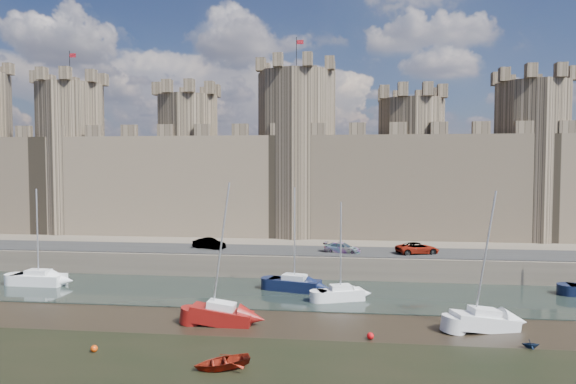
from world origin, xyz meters
name	(u,v)px	position (x,y,z in m)	size (l,w,h in m)	color
water_channel	(251,292)	(0.00, 24.00, 0.04)	(160.00, 12.00, 0.08)	black
quay	(292,232)	(0.00, 60.00, 1.25)	(160.00, 60.00, 2.50)	#4C443A
road	(267,250)	(0.00, 34.00, 2.55)	(160.00, 7.00, 0.10)	black
castle	(278,171)	(-0.64, 48.00, 11.67)	(108.50, 11.00, 29.00)	#42382B
car_1	(209,244)	(-6.98, 34.08, 3.16)	(1.39, 3.99, 1.31)	gray
car_2	(342,248)	(8.76, 33.17, 3.10)	(1.69, 4.15, 1.20)	gray
car_3	(417,248)	(17.14, 33.38, 3.16)	(2.20, 4.78, 1.33)	gray
sailboat_0	(39,278)	(-22.40, 24.23, 0.78)	(5.38, 2.20, 9.97)	silver
sailboat_1	(294,283)	(4.19, 24.92, 0.81)	(5.44, 3.22, 10.22)	black
sailboat_2	(340,293)	(8.77, 21.85, 0.75)	(4.50, 2.93, 9.05)	silver
sailboat_4	(222,314)	(-0.37, 13.82, 0.81)	(4.80, 1.90, 11.20)	maroon
sailboat_5	(484,320)	(19.71, 14.80, 0.76)	(5.25, 3.16, 10.61)	silver
dinghy_4	(222,363)	(1.82, 5.24, 0.36)	(2.45, 0.71, 3.43)	maroon
dinghy_7	(530,344)	(21.81, 11.09, 0.30)	(0.97, 0.59, 1.12)	#0E1B32
buoy_1	(94,349)	(-7.35, 6.99, 0.24)	(0.47, 0.47, 0.47)	#BF3808
buoy_3	(370,336)	(11.07, 11.68, 0.25)	(0.50, 0.50, 0.50)	#BF080C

